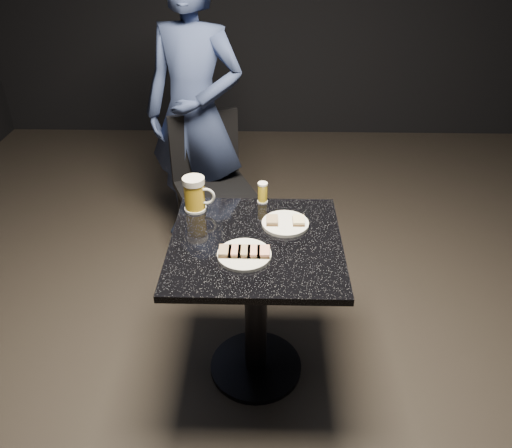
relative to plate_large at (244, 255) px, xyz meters
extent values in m
plane|color=black|center=(0.04, 0.10, -0.76)|extent=(6.00, 6.00, 0.00)
cylinder|color=silver|center=(0.00, 0.00, 0.00)|extent=(0.21, 0.21, 0.01)
cylinder|color=white|center=(0.17, 0.23, 0.00)|extent=(0.20, 0.20, 0.01)
imported|color=navy|center=(-0.35, 1.27, 0.09)|extent=(0.72, 0.58, 1.70)
cylinder|color=black|center=(0.04, 0.10, -0.74)|extent=(0.44, 0.44, 0.03)
cylinder|color=black|center=(0.04, 0.10, -0.38)|extent=(0.10, 0.10, 0.69)
cube|color=black|center=(0.04, 0.10, -0.02)|extent=(0.70, 0.70, 0.03)
cylinder|color=silver|center=(-0.23, 0.35, 0.00)|extent=(0.10, 0.10, 0.01)
cylinder|color=gold|center=(-0.23, 0.35, 0.06)|extent=(0.09, 0.09, 0.12)
cylinder|color=silver|center=(-0.23, 0.35, 0.14)|extent=(0.10, 0.10, 0.03)
torus|color=silver|center=(-0.18, 0.34, 0.07)|extent=(0.08, 0.01, 0.08)
cylinder|color=silver|center=(0.07, 0.42, 0.00)|extent=(0.05, 0.05, 0.01)
cylinder|color=yellow|center=(0.07, 0.42, 0.04)|extent=(0.04, 0.04, 0.08)
cylinder|color=white|center=(0.07, 0.42, 0.09)|extent=(0.04, 0.04, 0.01)
cube|color=black|center=(-0.22, 1.04, -0.31)|extent=(0.55, 0.55, 0.04)
cylinder|color=black|center=(-0.32, 0.81, -0.54)|extent=(0.03, 0.03, 0.43)
cylinder|color=black|center=(0.01, 0.95, -0.54)|extent=(0.03, 0.03, 0.43)
cylinder|color=black|center=(-0.46, 1.14, -0.54)|extent=(0.03, 0.03, 0.43)
cylinder|color=black|center=(-0.12, 1.28, -0.54)|extent=(0.03, 0.03, 0.43)
cube|color=black|center=(-0.30, 1.23, -0.09)|extent=(0.40, 0.19, 0.42)
cube|color=#4C3521|center=(-0.07, 0.00, 0.01)|extent=(0.05, 0.07, 0.01)
cube|color=#8C7251|center=(-0.07, 0.00, 0.02)|extent=(0.05, 0.07, 0.01)
cube|color=#4C3521|center=(-0.04, 0.00, 0.01)|extent=(0.05, 0.07, 0.01)
cube|color=tan|center=(-0.04, 0.00, 0.02)|extent=(0.05, 0.07, 0.01)
cube|color=#4C3521|center=(0.00, 0.00, 0.01)|extent=(0.05, 0.07, 0.01)
cube|color=#8C7251|center=(0.00, 0.00, 0.02)|extent=(0.05, 0.07, 0.01)
cube|color=#4C3521|center=(0.04, 0.00, 0.01)|extent=(0.05, 0.07, 0.01)
cube|color=tan|center=(0.04, 0.00, 0.02)|extent=(0.05, 0.07, 0.01)
cube|color=#4C3521|center=(0.07, 0.00, 0.01)|extent=(0.05, 0.07, 0.01)
cube|color=tan|center=(0.07, 0.00, 0.02)|extent=(0.05, 0.07, 0.01)
cube|color=#4C3521|center=(0.11, 0.23, 0.01)|extent=(0.05, 0.07, 0.01)
cube|color=#8C7251|center=(0.11, 0.23, 0.02)|extent=(0.05, 0.07, 0.01)
cube|color=#4C3521|center=(0.22, 0.23, 0.01)|extent=(0.05, 0.07, 0.01)
cube|color=beige|center=(0.22, 0.23, 0.02)|extent=(0.05, 0.07, 0.01)
camera|label=1|loc=(0.08, -1.56, 1.15)|focal=35.00mm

